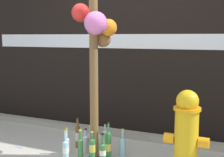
% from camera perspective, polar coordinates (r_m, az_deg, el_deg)
% --- Properties ---
extents(building_wall, '(10.00, 0.21, 3.10)m').
position_cam_1_polar(building_wall, '(4.47, 4.23, 9.99)').
color(building_wall, black).
rests_on(building_wall, ground_plane).
extents(curb_strip, '(8.00, 0.12, 0.08)m').
position_cam_1_polar(curb_strip, '(4.30, 2.14, -10.33)').
color(curb_strip, gray).
rests_on(curb_strip, ground_plane).
extents(memorial_post, '(0.67, 0.56, 2.88)m').
position_cam_1_polar(memorial_post, '(3.40, -3.27, 12.46)').
color(memorial_post, brown).
rests_on(memorial_post, ground_plane).
extents(fire_hydrant, '(0.44, 0.26, 0.87)m').
position_cam_1_polar(fire_hydrant, '(3.11, 13.74, -9.94)').
color(fire_hydrant, gold).
rests_on(fire_hydrant, ground_plane).
extents(bottle_0, '(0.06, 0.06, 0.34)m').
position_cam_1_polar(bottle_0, '(3.55, -5.92, -12.67)').
color(bottle_0, '#337038').
rests_on(bottle_0, ground_plane).
extents(bottle_1, '(0.06, 0.06, 0.37)m').
position_cam_1_polar(bottle_1, '(3.64, -1.29, -11.77)').
color(bottle_1, silver).
rests_on(bottle_1, ground_plane).
extents(bottle_2, '(0.07, 0.07, 0.40)m').
position_cam_1_polar(bottle_2, '(3.84, -3.74, -10.52)').
color(bottle_2, '#B2DBEA').
rests_on(bottle_2, ground_plane).
extents(bottle_3, '(0.07, 0.07, 0.34)m').
position_cam_1_polar(bottle_3, '(3.56, -8.67, -12.91)').
color(bottle_3, '#93CCE0').
rests_on(bottle_3, ground_plane).
extents(bottle_4, '(0.06, 0.06, 0.32)m').
position_cam_1_polar(bottle_4, '(3.72, -8.45, -12.16)').
color(bottle_4, silver).
rests_on(bottle_4, ground_plane).
extents(bottle_5, '(0.07, 0.07, 0.33)m').
position_cam_1_polar(bottle_5, '(3.52, -3.73, -12.87)').
color(bottle_5, '#337038').
rests_on(bottle_5, ground_plane).
extents(bottle_6, '(0.06, 0.06, 0.39)m').
position_cam_1_polar(bottle_6, '(3.89, -6.43, -10.57)').
color(bottle_6, brown).
rests_on(bottle_6, ground_plane).
extents(bottle_7, '(0.07, 0.07, 0.33)m').
position_cam_1_polar(bottle_7, '(3.45, -1.75, -13.47)').
color(bottle_7, '#337038').
rests_on(bottle_7, ground_plane).
extents(bottle_8, '(0.07, 0.07, 0.32)m').
position_cam_1_polar(bottle_8, '(3.62, 1.99, -12.42)').
color(bottle_8, '#93CCE0').
rests_on(bottle_8, ground_plane).
extents(bottle_9, '(0.07, 0.07, 0.42)m').
position_cam_1_polar(bottle_9, '(3.55, -0.69, -12.25)').
color(bottle_9, '#337038').
rests_on(bottle_9, ground_plane).
extents(bottle_10, '(0.07, 0.07, 0.29)m').
position_cam_1_polar(bottle_10, '(3.74, -4.92, -11.92)').
color(bottle_10, silver).
rests_on(bottle_10, ground_plane).
extents(litter_0, '(0.05, 0.15, 0.01)m').
position_cam_1_polar(litter_0, '(4.08, -1.81, -11.90)').
color(litter_0, tan).
rests_on(litter_0, ground_plane).
extents(litter_1, '(0.14, 0.06, 0.01)m').
position_cam_1_polar(litter_1, '(4.10, -16.87, -12.14)').
color(litter_1, '#8C99B2').
rests_on(litter_1, ground_plane).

